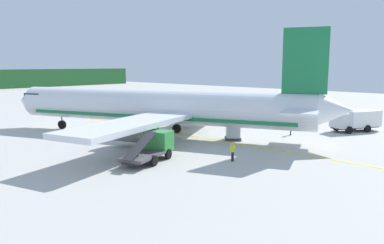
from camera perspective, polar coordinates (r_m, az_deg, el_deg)
airliner_foreground at (r=43.91m, az=-4.80°, el=2.21°), size 33.64×40.08×11.90m
service_truck_fuel at (r=33.45m, az=-5.80°, el=-3.66°), size 6.36×3.89×2.56m
service_truck_baggage at (r=51.57m, az=23.46°, el=0.34°), size 6.62×4.91×2.59m
cargo_container_near at (r=42.13m, az=6.22°, el=-1.37°), size 2.36×2.36×2.11m
crew_marshaller at (r=46.24m, az=14.67°, el=-0.73°), size 0.56×0.42×1.67m
crew_loader_left at (r=32.82m, az=6.14°, el=-4.22°), size 0.63×0.29×1.70m
crew_loader_right at (r=37.36m, az=-3.46°, el=-2.52°), size 0.44×0.55×1.79m
apron_guide_line at (r=43.14m, az=1.74°, el=-2.43°), size 0.30×60.00×0.01m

